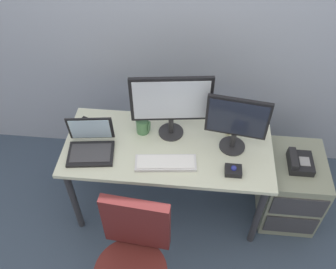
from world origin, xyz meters
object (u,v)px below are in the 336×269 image
file_cabinet (289,187)px  coffee_mug (143,126)px  desk_phone (300,162)px  laptop (91,145)px  monitor_side (237,121)px  banana (227,125)px  monitor_main (171,102)px  keyboard (166,163)px  cell_phone (82,124)px  trackball_mouse (233,170)px  office_chair (134,268)px

file_cabinet → coffee_mug: 1.24m
desk_phone → laptop: 1.47m
monitor_side → laptop: (-0.97, -0.12, -0.20)m
desk_phone → banana: (-0.52, 0.21, 0.12)m
file_cabinet → desk_phone: (-0.01, -0.02, 0.33)m
coffee_mug → monitor_main: bearing=1.6°
file_cabinet → keyboard: (-0.94, -0.20, 0.44)m
keyboard → laptop: bearing=171.7°
desk_phone → keyboard: (-0.93, -0.19, 0.11)m
monitor_main → desk_phone: bearing=-6.6°
desk_phone → cell_phone: cell_phone is taller
monitor_side → trackball_mouse: 0.32m
monitor_side → trackball_mouse: monitor_side is taller
laptop → desk_phone: bearing=4.3°
monitor_side → laptop: 1.00m
office_chair → laptop: size_ratio=2.79×
desk_phone → laptop: (-1.46, -0.11, 0.15)m
cell_phone → keyboard: bearing=-3.9°
office_chair → coffee_mug: size_ratio=8.24×
trackball_mouse → cell_phone: size_ratio=0.77×
trackball_mouse → coffee_mug: (-0.64, 0.32, 0.03)m
monitor_main → coffee_mug: (-0.20, -0.01, -0.24)m
monitor_side → keyboard: 0.54m
monitor_side → keyboard: size_ratio=1.04×
monitor_main → coffee_mug: 0.31m
laptop → cell_phone: size_ratio=2.39×
desk_phone → keyboard: keyboard is taller
coffee_mug → banana: size_ratio=0.61×
desk_phone → banana: bearing=158.4°
monitor_main → banana: 0.50m
office_chair → cell_phone: office_chair is taller
keyboard → laptop: size_ratio=1.24×
office_chair → cell_phone: size_ratio=6.68×
trackball_mouse → banana: 0.42m
laptop → office_chair: bearing=-60.6°
desk_phone → cell_phone: (-1.59, 0.13, 0.10)m
keyboard → trackball_mouse: bearing=-3.6°
file_cabinet → monitor_side: size_ratio=1.33×
office_chair → laptop: (-0.39, 0.69, 0.34)m
monitor_side → keyboard: monitor_side is taller
keyboard → office_chair: bearing=-103.2°
desk_phone → laptop: size_ratio=0.59×
coffee_mug → cell_phone: size_ratio=0.81×
monitor_main → coffee_mug: bearing=-178.4°
file_cabinet → banana: size_ratio=3.07×
file_cabinet → banana: banana is taller
office_chair → keyboard: bearing=76.8°
trackball_mouse → file_cabinet: bearing=25.0°
file_cabinet → cell_phone: (-1.60, 0.11, 0.43)m
keyboard → cell_phone: 0.73m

